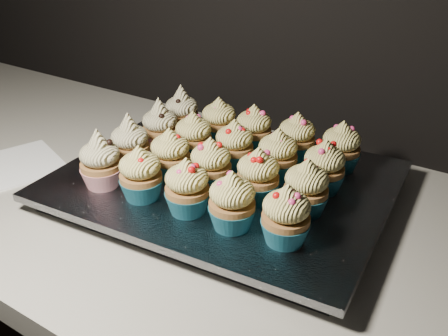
# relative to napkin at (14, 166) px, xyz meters

# --- Properties ---
(worktop) EXTENTS (2.44, 0.64, 0.04)m
(worktop) POSITION_rel_napkin_xyz_m (0.54, 0.10, -0.02)
(worktop) COLOR beige
(worktop) RESTS_ON cabinet
(napkin) EXTENTS (0.20, 0.20, 0.00)m
(napkin) POSITION_rel_napkin_xyz_m (0.00, 0.00, 0.00)
(napkin) COLOR white
(napkin) RESTS_ON worktop
(baking_tray) EXTENTS (0.49, 0.39, 0.02)m
(baking_tray) POSITION_rel_napkin_xyz_m (0.37, 0.12, 0.01)
(baking_tray) COLOR black
(baking_tray) RESTS_ON worktop
(foil_lining) EXTENTS (0.53, 0.43, 0.01)m
(foil_lining) POSITION_rel_napkin_xyz_m (0.37, 0.12, 0.03)
(foil_lining) COLOR silver
(foil_lining) RESTS_ON baking_tray
(cupcake_0) EXTENTS (0.06, 0.06, 0.10)m
(cupcake_0) POSITION_rel_napkin_xyz_m (0.23, -0.00, 0.07)
(cupcake_0) COLOR #A5162A
(cupcake_0) RESTS_ON foil_lining
(cupcake_1) EXTENTS (0.06, 0.06, 0.08)m
(cupcake_1) POSITION_rel_napkin_xyz_m (0.30, 0.01, 0.07)
(cupcake_1) COLOR #196479
(cupcake_1) RESTS_ON foil_lining
(cupcake_2) EXTENTS (0.06, 0.06, 0.08)m
(cupcake_2) POSITION_rel_napkin_xyz_m (0.38, 0.01, 0.07)
(cupcake_2) COLOR #196479
(cupcake_2) RESTS_ON foil_lining
(cupcake_3) EXTENTS (0.06, 0.06, 0.08)m
(cupcake_3) POSITION_rel_napkin_xyz_m (0.45, 0.01, 0.07)
(cupcake_3) COLOR #196479
(cupcake_3) RESTS_ON foil_lining
(cupcake_4) EXTENTS (0.06, 0.06, 0.08)m
(cupcake_4) POSITION_rel_napkin_xyz_m (0.52, 0.02, 0.07)
(cupcake_4) COLOR #196479
(cupcake_4) RESTS_ON foil_lining
(cupcake_5) EXTENTS (0.06, 0.06, 0.10)m
(cupcake_5) POSITION_rel_napkin_xyz_m (0.22, 0.07, 0.07)
(cupcake_5) COLOR #A5162A
(cupcake_5) RESTS_ON foil_lining
(cupcake_6) EXTENTS (0.06, 0.06, 0.08)m
(cupcake_6) POSITION_rel_napkin_xyz_m (0.30, 0.08, 0.07)
(cupcake_6) COLOR #196479
(cupcake_6) RESTS_ON foil_lining
(cupcake_7) EXTENTS (0.06, 0.06, 0.08)m
(cupcake_7) POSITION_rel_napkin_xyz_m (0.37, 0.08, 0.07)
(cupcake_7) COLOR #196479
(cupcake_7) RESTS_ON foil_lining
(cupcake_8) EXTENTS (0.06, 0.06, 0.08)m
(cupcake_8) POSITION_rel_napkin_xyz_m (0.44, 0.09, 0.07)
(cupcake_8) COLOR #196479
(cupcake_8) RESTS_ON foil_lining
(cupcake_9) EXTENTS (0.06, 0.06, 0.08)m
(cupcake_9) POSITION_rel_napkin_xyz_m (0.52, 0.10, 0.07)
(cupcake_9) COLOR #196479
(cupcake_9) RESTS_ON foil_lining
(cupcake_10) EXTENTS (0.06, 0.06, 0.10)m
(cupcake_10) POSITION_rel_napkin_xyz_m (0.22, 0.15, 0.07)
(cupcake_10) COLOR #A5162A
(cupcake_10) RESTS_ON foil_lining
(cupcake_11) EXTENTS (0.06, 0.06, 0.08)m
(cupcake_11) POSITION_rel_napkin_xyz_m (0.29, 0.15, 0.07)
(cupcake_11) COLOR #196479
(cupcake_11) RESTS_ON foil_lining
(cupcake_12) EXTENTS (0.06, 0.06, 0.08)m
(cupcake_12) POSITION_rel_napkin_xyz_m (0.36, 0.16, 0.07)
(cupcake_12) COLOR #196479
(cupcake_12) RESTS_ON foil_lining
(cupcake_13) EXTENTS (0.06, 0.06, 0.08)m
(cupcake_13) POSITION_rel_napkin_xyz_m (0.44, 0.17, 0.07)
(cupcake_13) COLOR #196479
(cupcake_13) RESTS_ON foil_lining
(cupcake_14) EXTENTS (0.06, 0.06, 0.08)m
(cupcake_14) POSITION_rel_napkin_xyz_m (0.51, 0.17, 0.07)
(cupcake_14) COLOR #196479
(cupcake_14) RESTS_ON foil_lining
(cupcake_15) EXTENTS (0.06, 0.06, 0.10)m
(cupcake_15) POSITION_rel_napkin_xyz_m (0.21, 0.22, 0.07)
(cupcake_15) COLOR #A5162A
(cupcake_15) RESTS_ON foil_lining
(cupcake_16) EXTENTS (0.06, 0.06, 0.08)m
(cupcake_16) POSITION_rel_napkin_xyz_m (0.29, 0.23, 0.07)
(cupcake_16) COLOR #196479
(cupcake_16) RESTS_ON foil_lining
(cupcake_17) EXTENTS (0.06, 0.06, 0.08)m
(cupcake_17) POSITION_rel_napkin_xyz_m (0.36, 0.23, 0.07)
(cupcake_17) COLOR #196479
(cupcake_17) RESTS_ON foil_lining
(cupcake_18) EXTENTS (0.06, 0.06, 0.08)m
(cupcake_18) POSITION_rel_napkin_xyz_m (0.43, 0.24, 0.07)
(cupcake_18) COLOR #196479
(cupcake_18) RESTS_ON foil_lining
(cupcake_19) EXTENTS (0.06, 0.06, 0.08)m
(cupcake_19) POSITION_rel_napkin_xyz_m (0.51, 0.25, 0.07)
(cupcake_19) COLOR #196479
(cupcake_19) RESTS_ON foil_lining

